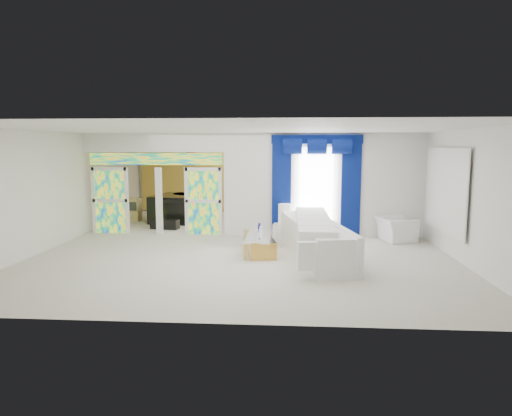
# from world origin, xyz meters

# --- Properties ---
(floor) EXTENTS (12.00, 12.00, 0.00)m
(floor) POSITION_xyz_m (0.00, 0.00, 0.00)
(floor) COLOR #B7AF9E
(floor) RESTS_ON ground
(dividing_wall) EXTENTS (5.70, 0.18, 3.00)m
(dividing_wall) POSITION_xyz_m (2.15, 1.00, 1.50)
(dividing_wall) COLOR white
(dividing_wall) RESTS_ON ground
(dividing_header) EXTENTS (4.30, 0.18, 0.55)m
(dividing_header) POSITION_xyz_m (-2.85, 1.00, 2.73)
(dividing_header) COLOR white
(dividing_header) RESTS_ON dividing_wall
(stained_panel_left) EXTENTS (0.95, 0.04, 2.00)m
(stained_panel_left) POSITION_xyz_m (-4.28, 1.00, 1.00)
(stained_panel_left) COLOR #994C3F
(stained_panel_left) RESTS_ON ground
(stained_panel_right) EXTENTS (0.95, 0.04, 2.00)m
(stained_panel_right) POSITION_xyz_m (-1.42, 1.00, 1.00)
(stained_panel_right) COLOR #994C3F
(stained_panel_right) RESTS_ON ground
(stained_transom) EXTENTS (4.00, 0.05, 0.35)m
(stained_transom) POSITION_xyz_m (-2.85, 1.00, 2.25)
(stained_transom) COLOR #994C3F
(stained_transom) RESTS_ON dividing_header
(window_pane) EXTENTS (1.00, 0.02, 2.30)m
(window_pane) POSITION_xyz_m (1.90, 0.90, 1.45)
(window_pane) COLOR white
(window_pane) RESTS_ON dividing_wall
(blue_drape_left) EXTENTS (0.55, 0.10, 2.80)m
(blue_drape_left) POSITION_xyz_m (0.90, 0.87, 1.40)
(blue_drape_left) COLOR #040348
(blue_drape_left) RESTS_ON ground
(blue_drape_right) EXTENTS (0.55, 0.10, 2.80)m
(blue_drape_right) POSITION_xyz_m (2.90, 0.87, 1.40)
(blue_drape_right) COLOR #040348
(blue_drape_right) RESTS_ON ground
(blue_pelmet) EXTENTS (2.60, 0.12, 0.25)m
(blue_pelmet) POSITION_xyz_m (1.90, 0.87, 2.82)
(blue_pelmet) COLOR #040348
(blue_pelmet) RESTS_ON dividing_wall
(wall_mirror) EXTENTS (0.04, 2.70, 1.90)m
(wall_mirror) POSITION_xyz_m (4.94, -1.00, 1.55)
(wall_mirror) COLOR white
(wall_mirror) RESTS_ON ground
(gold_curtains) EXTENTS (9.70, 0.12, 2.90)m
(gold_curtains) POSITION_xyz_m (0.00, 5.90, 1.50)
(gold_curtains) COLOR gold
(gold_curtains) RESTS_ON ground
(white_sofa) EXTENTS (1.68, 4.35, 0.81)m
(white_sofa) POSITION_xyz_m (1.73, -1.54, 0.41)
(white_sofa) COLOR white
(white_sofa) RESTS_ON ground
(coffee_table) EXTENTS (0.93, 1.90, 0.41)m
(coffee_table) POSITION_xyz_m (0.38, -1.24, 0.20)
(coffee_table) COLOR gold
(coffee_table) RESTS_ON ground
(console_table) EXTENTS (1.29, 0.55, 0.42)m
(console_table) POSITION_xyz_m (1.30, 0.50, 0.21)
(console_table) COLOR white
(console_table) RESTS_ON ground
(table_lamp) EXTENTS (0.36, 0.36, 0.58)m
(table_lamp) POSITION_xyz_m (1.00, 0.50, 0.71)
(table_lamp) COLOR white
(table_lamp) RESTS_ON console_table
(armchair) EXTENTS (1.09, 1.19, 0.65)m
(armchair) POSITION_xyz_m (4.11, 0.40, 0.33)
(armchair) COLOR white
(armchair) RESTS_ON ground
(grand_piano) EXTENTS (1.65, 2.02, 0.93)m
(grand_piano) POSITION_xyz_m (-2.83, 3.40, 0.47)
(grand_piano) COLOR black
(grand_piano) RESTS_ON ground
(piano_bench) EXTENTS (0.93, 0.47, 0.30)m
(piano_bench) POSITION_xyz_m (-2.83, 1.80, 0.15)
(piano_bench) COLOR black
(piano_bench) RESTS_ON ground
(tv_console) EXTENTS (0.55, 0.50, 0.80)m
(tv_console) POSITION_xyz_m (-4.42, 3.33, 0.40)
(tv_console) COLOR tan
(tv_console) RESTS_ON ground
(chandelier) EXTENTS (0.60, 0.60, 0.60)m
(chandelier) POSITION_xyz_m (-2.30, 3.40, 2.65)
(chandelier) COLOR gold
(chandelier) RESTS_ON ceiling
(decanters) EXTENTS (0.17, 0.85, 0.20)m
(decanters) POSITION_xyz_m (0.37, -1.08, 0.48)
(decanters) COLOR white
(decanters) RESTS_ON coffee_table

